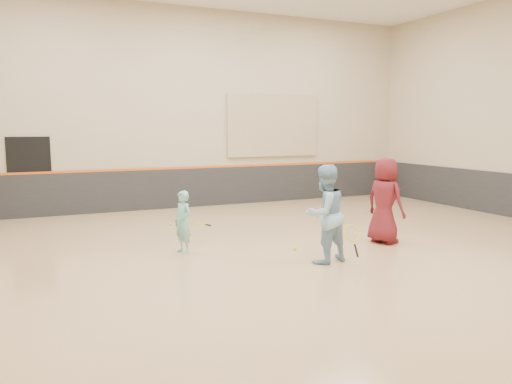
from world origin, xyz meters
name	(u,v)px	position (x,y,z in m)	size (l,w,h in m)	color
room	(278,210)	(0.00, 0.00, 0.81)	(15.04, 12.04, 6.22)	tan
wainscot_back	(191,188)	(0.00, 5.97, 0.60)	(14.90, 0.04, 1.20)	#232326
accent_stripe	(191,168)	(0.00, 5.96, 1.22)	(14.90, 0.03, 0.06)	#D85914
acoustic_panel	(273,126)	(2.80, 5.95, 2.50)	(3.20, 0.08, 2.00)	tan
doorway	(30,178)	(-4.50, 5.98, 1.10)	(1.10, 0.05, 2.20)	black
girl	(183,222)	(-1.78, 0.59, 0.61)	(0.45, 0.29, 1.23)	#76CEC4
instructor	(325,214)	(0.38, -1.14, 0.90)	(0.87, 0.68, 1.79)	#8BB9D7
young_man	(385,201)	(2.37, -0.33, 0.91)	(0.89, 0.58, 1.82)	maroon
held_racket	(352,233)	(0.68, -1.56, 0.60)	(0.41, 0.41, 0.64)	#D0DC30
spare_racket	(201,223)	(-0.56, 3.22, 0.01)	(0.61, 0.61, 0.03)	#D2E031
ball_under_racket	(295,248)	(0.32, -0.12, 0.03)	(0.07, 0.07, 0.07)	yellow
ball_in_hand	(398,193)	(2.57, -0.49, 1.08)	(0.07, 0.07, 0.07)	#B1CB2F
ball_beside_spare	(171,224)	(-1.33, 3.35, 0.03)	(0.07, 0.07, 0.07)	#CAE134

